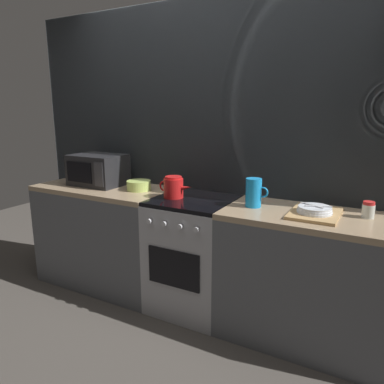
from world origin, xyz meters
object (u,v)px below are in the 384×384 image
kettle (174,187)px  mixing_bowl (139,185)px  stove_unit (194,254)px  microwave (98,170)px  dish_pile (315,212)px  spice_jar (368,210)px  pitcher (254,193)px

kettle → mixing_bowl: kettle is taller
stove_unit → microwave: microwave is taller
mixing_bowl → dish_pile: 1.43m
mixing_bowl → microwave: bearing=179.5°
mixing_bowl → spice_jar: size_ratio=1.90×
stove_unit → pitcher: bearing=0.3°
dish_pile → spice_jar: (0.30, 0.11, 0.03)m
microwave → mixing_bowl: size_ratio=2.30×
stove_unit → dish_pile: size_ratio=2.25×
pitcher → dish_pile: bearing=-1.9°
stove_unit → mixing_bowl: bearing=176.0°
pitcher → mixing_bowl: bearing=178.0°
pitcher → microwave: bearing=178.5°
pitcher → dish_pile: (0.42, -0.01, -0.08)m
kettle → mixing_bowl: bearing=168.3°
pitcher → spice_jar: pitcher is taller
microwave → kettle: 0.84m
stove_unit → dish_pile: bearing=-0.7°
stove_unit → mixing_bowl: (-0.54, 0.04, 0.49)m
kettle → dish_pile: (1.04, 0.03, -0.06)m
stove_unit → spice_jar: 1.29m
microwave → dish_pile: (1.88, -0.05, -0.11)m
microwave → spice_jar: 2.18m
microwave → dish_pile: size_ratio=1.15×
stove_unit → microwave: size_ratio=1.96×
kettle → mixing_bowl: 0.40m
microwave → kettle: size_ratio=1.62×
microwave → pitcher: bearing=-1.5°
stove_unit → dish_pile: dish_pile is taller
kettle → stove_unit: bearing=16.3°
microwave → stove_unit: bearing=-2.4°
mixing_bowl → spice_jar: spice_jar is taller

